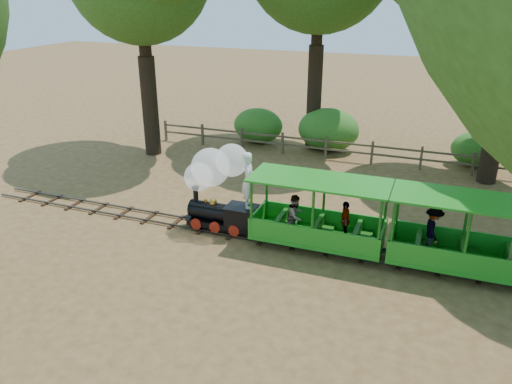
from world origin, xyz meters
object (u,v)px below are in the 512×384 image
(locomotive, at_px, (218,181))
(carriage_rear, at_px, (463,244))
(carriage_front, at_px, (317,222))
(fence, at_px, (349,149))

(locomotive, distance_m, carriage_rear, 7.05)
(carriage_front, distance_m, carriage_rear, 3.90)
(fence, bearing_deg, locomotive, -107.51)
(carriage_rear, distance_m, fence, 9.17)
(carriage_front, height_order, carriage_rear, same)
(carriage_front, xyz_separation_m, fence, (-0.61, 8.03, -0.25))
(carriage_rear, bearing_deg, carriage_front, -179.41)
(locomotive, xyz_separation_m, carriage_front, (3.11, -0.10, -0.80))
(carriage_rear, height_order, fence, carriage_rear)
(locomotive, distance_m, carriage_front, 3.21)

